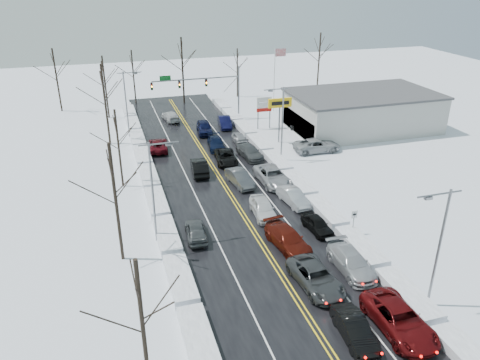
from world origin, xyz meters
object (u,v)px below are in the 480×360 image
object	(u,v)px
traffic_signal_mast	(206,85)
tires_plus_sign	(280,106)
oncoming_car_0	(200,173)
flagpole	(275,75)
dealership_building	(362,111)

from	to	relation	value
traffic_signal_mast	tires_plus_sign	xyz separation A→B (m)	(7.05, -12.00, -0.49)
oncoming_car_0	flagpole	bearing A→B (deg)	-123.34
oncoming_car_0	traffic_signal_mast	bearing A→B (deg)	-99.95
tires_plus_sign	dealership_building	distance (m)	13.82
flagpole	dealership_building	distance (m)	15.24
traffic_signal_mast	dealership_building	bearing A→B (deg)	-25.95
traffic_signal_mast	dealership_building	distance (m)	23.01
dealership_building	oncoming_car_0	bearing A→B (deg)	-160.73
traffic_signal_mast	flagpole	size ratio (longest dim) A/B	1.33
traffic_signal_mast	tires_plus_sign	world-z (taller)	traffic_signal_mast
traffic_signal_mast	flagpole	bearing A→B (deg)	9.73
traffic_signal_mast	oncoming_car_0	xyz separation A→B (m)	(-5.32, -19.03, -5.48)
oncoming_car_0	tires_plus_sign	bearing A→B (deg)	-144.72
tires_plus_sign	oncoming_car_0	world-z (taller)	tires_plus_sign
traffic_signal_mast	oncoming_car_0	distance (m)	20.50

